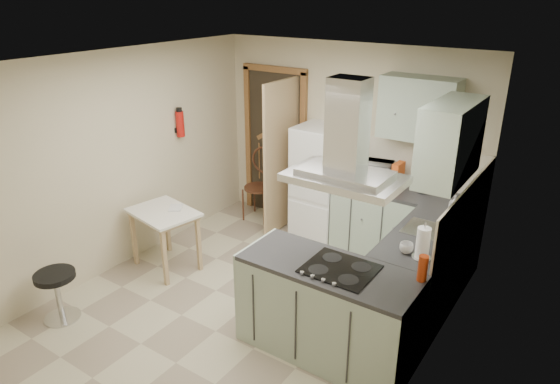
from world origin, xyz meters
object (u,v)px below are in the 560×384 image
Objects in this scene: fridge at (320,183)px; microwave at (371,172)px; bentwood_chair at (259,188)px; stool at (58,296)px; extractor_hood at (345,178)px; drop_leaf_table at (166,239)px; peninsula at (328,310)px.

fridge reaches higher than microwave.
bentwood_chair is 1.79× the size of stool.
extractor_hood is 3.27m from bentwood_chair.
bentwood_chair reaches higher than drop_leaf_table.
microwave is (0.68, 0.04, 0.28)m from fridge.
fridge reaches higher than drop_leaf_table.
extractor_hood reaches higher than microwave.
extractor_hood reaches higher than peninsula.
drop_leaf_table is (-1.07, -1.73, -0.39)m from fridge.
drop_leaf_table is at bearing -121.84° from fridge.
microwave is (1.75, 1.77, 0.67)m from drop_leaf_table.
microwave is at bearing 107.71° from extractor_hood.
stool is at bearing -111.92° from fridge.
fridge is 2.86× the size of stool.
extractor_hood is 2.23m from microwave.
extractor_hood is at bearing -82.49° from microwave.
fridge is 3.32m from stool.
bentwood_chair reaches higher than peninsula.
peninsula is at bearing 180.00° from extractor_hood.
peninsula is 3.28× the size of microwave.
microwave reaches higher than bentwood_chair.
fridge is 1.67× the size of extractor_hood.
peninsula is 2.31m from drop_leaf_table.
fridge is at bearing 68.08° from stool.
drop_leaf_table reaches higher than stool.
bentwood_chair is at bearing 85.33° from stool.
stool is at bearing -157.36° from extractor_hood.
fridge is 1.60× the size of bentwood_chair.
microwave is at bearing 58.30° from stool.
stool is at bearing -156.54° from peninsula.
stool is (-1.22, -3.04, -0.49)m from fridge.
extractor_hood is at bearing -48.40° from bentwood_chair.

